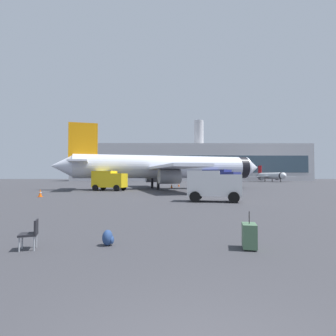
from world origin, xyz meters
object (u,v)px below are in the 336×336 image
(airplane_taxiing, at_px, (270,176))
(traveller_backpack, at_px, (108,238))
(fuel_truck, at_px, (220,178))
(rolling_suitcase, at_px, (249,236))
(safety_cone_near, at_px, (172,186))
(safety_cone_outer, at_px, (40,193))
(safety_cone_mid, at_px, (179,185))
(safety_cone_far, at_px, (233,192))
(airplane_at_gate, at_px, (165,167))
(cargo_van, at_px, (214,184))
(gate_chair, at_px, (31,232))
(service_truck, at_px, (109,180))

(airplane_taxiing, relative_size, traveller_backpack, 45.70)
(fuel_truck, xyz_separation_m, traveller_backpack, (-10.81, -35.57, -1.54))
(rolling_suitcase, bearing_deg, safety_cone_near, 91.89)
(safety_cone_outer, bearing_deg, traveller_backpack, -60.40)
(safety_cone_mid, height_order, rolling_suitcase, rolling_suitcase)
(safety_cone_near, height_order, safety_cone_far, safety_cone_near)
(rolling_suitcase, bearing_deg, airplane_at_gate, 93.76)
(fuel_truck, height_order, safety_cone_far, fuel_truck)
(cargo_van, bearing_deg, rolling_suitcase, -96.18)
(safety_cone_near, distance_m, traveller_backpack, 40.05)
(gate_chair, bearing_deg, fuel_truck, 70.18)
(safety_cone_near, bearing_deg, airplane_taxiing, 54.28)
(cargo_van, xyz_separation_m, traveller_backpack, (-5.86, -14.29, -1.22))
(safety_cone_outer, bearing_deg, gate_chair, -65.90)
(airplane_taxiing, distance_m, gate_chair, 103.77)
(cargo_van, relative_size, safety_cone_mid, 6.37)
(service_truck, distance_m, gate_chair, 32.21)
(airplane_at_gate, xyz_separation_m, safety_cone_outer, (-12.89, -17.52, -3.26))
(traveller_backpack, bearing_deg, safety_cone_near, 85.80)
(traveller_backpack, bearing_deg, safety_cone_outer, 119.60)
(service_truck, distance_m, safety_cone_outer, 12.88)
(gate_chair, bearing_deg, safety_cone_outer, 114.10)
(cargo_van, relative_size, traveller_backpack, 9.83)
(airplane_taxiing, bearing_deg, safety_cone_mid, -128.59)
(service_truck, xyz_separation_m, safety_cone_far, (15.68, -10.21, -1.25))
(service_truck, relative_size, safety_cone_outer, 6.52)
(safety_cone_outer, distance_m, traveller_backpack, 22.44)
(safety_cone_outer, relative_size, gate_chair, 0.93)
(cargo_van, height_order, gate_chair, cargo_van)
(safety_cone_outer, xyz_separation_m, rolling_suitcase, (15.35, -19.94, -0.00))
(safety_cone_far, height_order, rolling_suitcase, rolling_suitcase)
(gate_chair, bearing_deg, service_truck, 97.71)
(airplane_at_gate, relative_size, safety_cone_outer, 44.18)
(airplane_taxiing, relative_size, cargo_van, 4.65)
(airplane_taxiing, distance_m, safety_cone_outer, 90.96)
(airplane_taxiing, height_order, traveller_backpack, airplane_taxiing)
(service_truck, height_order, fuel_truck, fuel_truck)
(airplane_at_gate, height_order, safety_cone_mid, airplane_at_gate)
(safety_cone_outer, bearing_deg, fuel_truck, 36.27)
(safety_cone_near, xyz_separation_m, safety_cone_outer, (-14.02, -20.43, 0.01))
(service_truck, relative_size, traveller_backpack, 10.88)
(rolling_suitcase, height_order, gate_chair, rolling_suitcase)
(service_truck, height_order, gate_chair, service_truck)
(gate_chair, bearing_deg, safety_cone_mid, 81.95)
(service_truck, relative_size, gate_chair, 6.07)
(traveller_backpack, bearing_deg, airplane_at_gate, 87.21)
(fuel_truck, xyz_separation_m, safety_cone_far, (-1.61, -14.31, -1.42))
(airplane_at_gate, distance_m, traveller_backpack, 37.23)
(safety_cone_near, xyz_separation_m, safety_cone_mid, (1.66, 7.39, -0.02))
(safety_cone_mid, xyz_separation_m, safety_cone_outer, (-15.68, -27.82, 0.03))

